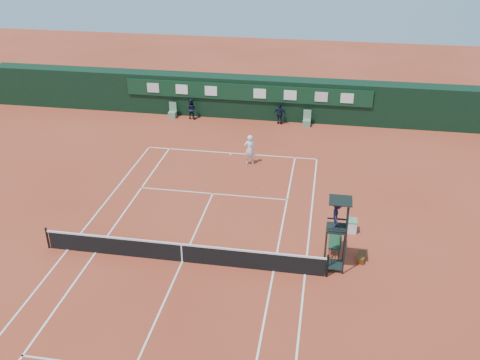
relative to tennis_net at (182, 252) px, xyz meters
name	(u,v)px	position (x,y,z in m)	size (l,w,h in m)	color
ground	(182,262)	(0.00, 0.00, -0.51)	(90.00, 90.00, 0.00)	#AD4228
court_lines	(182,262)	(0.00, 0.00, -0.50)	(11.05, 23.85, 0.01)	white
tennis_net	(182,252)	(0.00, 0.00, 0.00)	(12.90, 0.10, 1.10)	black
back_wall	(248,97)	(0.00, 18.74, 1.00)	(40.00, 1.65, 3.00)	black
linesman_chair_left	(172,113)	(-5.50, 17.48, -0.19)	(0.55, 0.50, 1.15)	#5F9166
linesman_chair_right	(307,122)	(4.50, 17.48, -0.19)	(0.55, 0.50, 1.15)	#5F926D
umpire_chair	(337,220)	(6.66, 0.71, 1.95)	(0.96, 0.95, 3.42)	black
player_bench	(337,239)	(6.80, 2.08, 0.09)	(0.56, 1.20, 1.10)	#173B25
tennis_bag	(361,257)	(7.90, 1.49, -0.37)	(0.33, 0.76, 0.28)	black
cooler	(351,226)	(7.45, 3.82, -0.18)	(0.57, 0.57, 0.65)	white
tennis_ball	(263,188)	(2.67, 7.42, -0.48)	(0.06, 0.06, 0.06)	#CBE134
player	(250,150)	(1.42, 10.55, 0.44)	(0.69, 0.45, 1.89)	white
ball_kid_left	(191,109)	(-4.04, 17.48, 0.26)	(0.74, 0.58, 1.53)	black
ball_kid_right	(280,114)	(2.55, 17.52, 0.26)	(0.90, 0.37, 1.54)	black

